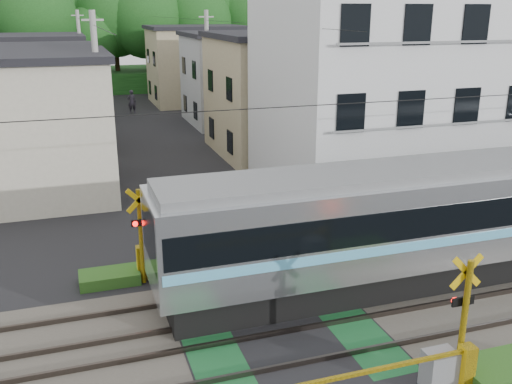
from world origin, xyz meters
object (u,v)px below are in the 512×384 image
object	(u,v)px
crossing_signal_near	(445,360)
pedestrian	(132,102)
crossing_signal_far	(156,259)
apartment_block	(384,90)

from	to	relation	value
crossing_signal_near	pedestrian	xyz separation A→B (m)	(-2.40, 37.81, 0.23)
crossing_signal_far	pedestrian	world-z (taller)	crossing_signal_far
crossing_signal_near	apartment_block	bearing A→B (deg)	65.78
apartment_block	crossing_signal_near	bearing A→B (deg)	-114.22
crossing_signal_far	apartment_block	world-z (taller)	apartment_block
crossing_signal_near	crossing_signal_far	bearing A→B (deg)	125.29
crossing_signal_far	pedestrian	bearing A→B (deg)	84.80
crossing_signal_near	crossing_signal_far	xyz separation A→B (m)	(-5.17, 7.31, 0.00)
crossing_signal_near	apartment_block	xyz separation A→B (m)	(5.91, 13.15, 3.94)
crossing_signal_far	pedestrian	xyz separation A→B (m)	(2.77, 30.51, 0.23)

